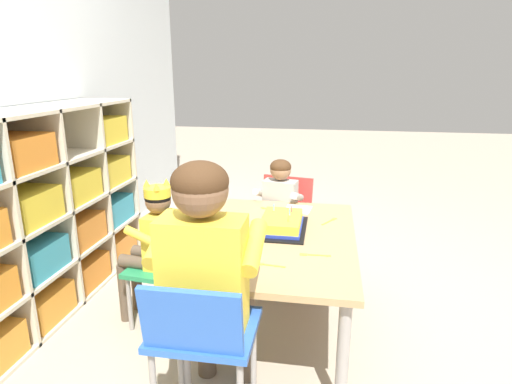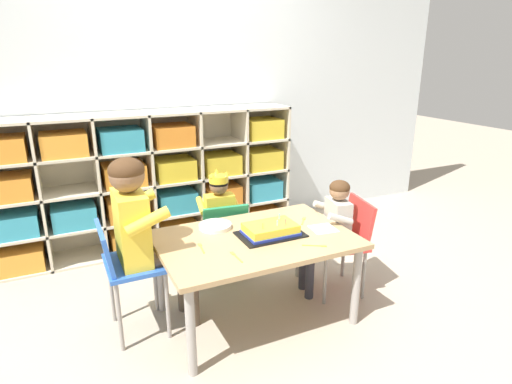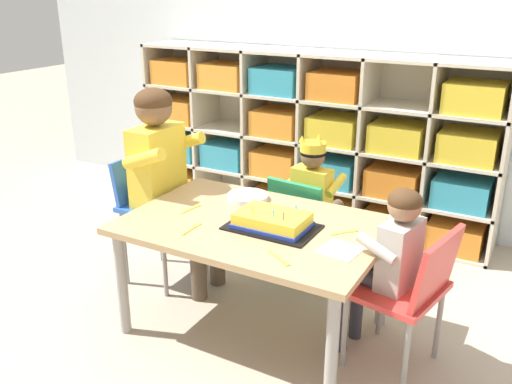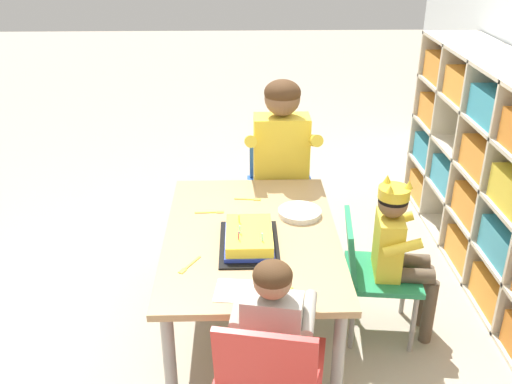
% 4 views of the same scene
% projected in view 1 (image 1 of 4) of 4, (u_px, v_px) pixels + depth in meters
% --- Properties ---
extents(ground, '(16.00, 16.00, 0.00)m').
position_uv_depth(ground, '(276.00, 330.00, 2.30)').
color(ground, tan).
extents(activity_table, '(1.15, 0.77, 0.55)m').
position_uv_depth(activity_table, '(277.00, 247.00, 2.16)').
color(activity_table, tan).
rests_on(activity_table, ground).
extents(classroom_chair_blue, '(0.38, 0.39, 0.60)m').
position_uv_depth(classroom_chair_blue, '(173.00, 263.00, 2.29)').
color(classroom_chair_blue, '#238451').
rests_on(classroom_chair_blue, ground).
extents(child_with_crown, '(0.31, 0.31, 0.81)m').
position_uv_depth(child_with_crown, '(153.00, 236.00, 2.28)').
color(child_with_crown, yellow).
rests_on(child_with_crown, ground).
extents(classroom_chair_adult_side, '(0.35, 0.37, 0.69)m').
position_uv_depth(classroom_chair_adult_side, '(201.00, 336.00, 1.51)').
color(classroom_chair_adult_side, blue).
rests_on(classroom_chair_adult_side, ground).
extents(adult_helper_seated, '(0.44, 0.41, 1.07)m').
position_uv_depth(adult_helper_seated, '(208.00, 266.00, 1.56)').
color(adult_helper_seated, yellow).
rests_on(adult_helper_seated, ground).
extents(classroom_chair_guest_side, '(0.42, 0.43, 0.65)m').
position_uv_depth(classroom_chair_guest_side, '(282.00, 218.00, 2.86)').
color(classroom_chair_guest_side, red).
rests_on(classroom_chair_guest_side, ground).
extents(guest_at_table_side, '(0.32, 0.32, 0.80)m').
position_uv_depth(guest_at_table_side, '(278.00, 206.00, 2.73)').
color(guest_at_table_side, '#B2ADA3').
rests_on(guest_at_table_side, ground).
extents(birthday_cake_on_tray, '(0.39, 0.25, 0.11)m').
position_uv_depth(birthday_cake_on_tray, '(282.00, 224.00, 2.23)').
color(birthday_cake_on_tray, black).
rests_on(birthday_cake_on_tray, activity_table).
extents(paper_plate_stack, '(0.20, 0.20, 0.03)m').
position_uv_depth(paper_plate_stack, '(224.00, 243.00, 2.02)').
color(paper_plate_stack, white).
rests_on(paper_plate_stack, activity_table).
extents(paper_napkin_square, '(0.17, 0.17, 0.00)m').
position_uv_depth(paper_napkin_square, '(298.00, 209.00, 2.55)').
color(paper_napkin_square, white).
rests_on(paper_napkin_square, activity_table).
extents(fork_near_cake_tray, '(0.02, 0.14, 0.00)m').
position_uv_depth(fork_near_cake_tray, '(313.00, 255.00, 1.92)').
color(fork_near_cake_tray, yellow).
rests_on(fork_near_cake_tray, activity_table).
extents(fork_near_child_seat, '(0.09, 0.11, 0.00)m').
position_uv_depth(fork_near_child_seat, '(268.00, 210.00, 2.54)').
color(fork_near_child_seat, yellow).
rests_on(fork_near_child_seat, activity_table).
extents(fork_at_table_front_edge, '(0.13, 0.08, 0.00)m').
position_uv_depth(fork_at_table_front_edge, '(330.00, 221.00, 2.35)').
color(fork_at_table_front_edge, yellow).
rests_on(fork_at_table_front_edge, activity_table).
extents(fork_by_napkin, '(0.03, 0.13, 0.00)m').
position_uv_depth(fork_by_napkin, '(268.00, 265.00, 1.82)').
color(fork_by_napkin, yellow).
rests_on(fork_by_napkin, activity_table).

